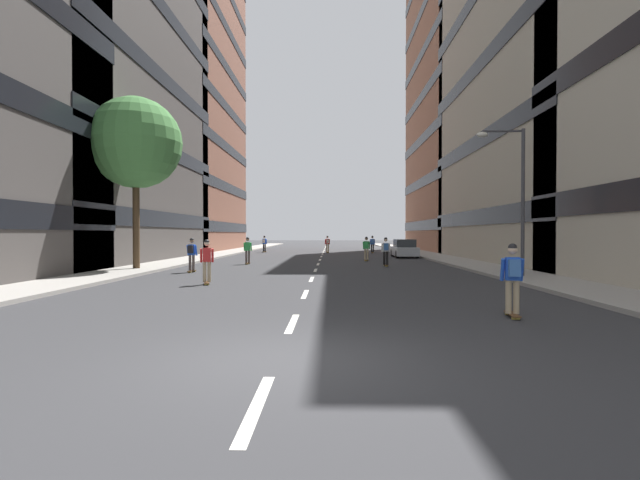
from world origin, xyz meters
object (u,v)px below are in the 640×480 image
Objects in this scene: skater_0 at (386,250)px; skater_2 at (264,243)px; skater_7 at (327,243)px; skater_4 at (372,243)px; skater_3 at (192,253)px; skater_5 at (248,249)px; street_tree_near at (136,143)px; streetlamp_right at (515,185)px; parked_car_near at (404,249)px; skater_6 at (207,259)px; skater_8 at (513,275)px; skater_1 at (366,247)px.

skater_2 is at bearing 116.83° from skater_0.
skater_4 is at bearing -6.80° from skater_7.
skater_3 is at bearing -90.20° from skater_2.
skater_2 is at bearing 95.01° from skater_5.
street_tree_near reaches higher than skater_7.
street_tree_near is 28.07m from skater_4.
street_tree_near is at bearing 167.97° from streetlamp_right.
skater_6 is (-11.03, -20.83, 0.29)m from parked_car_near.
streetlamp_right is at bearing -61.83° from skater_2.
parked_car_near is 2.47× the size of skater_8.
skater_8 is (-3.76, -9.58, -3.12)m from streetlamp_right.
parked_car_near is at bearing 96.23° from streetlamp_right.
skater_1 is at bearing 25.50° from skater_5.
skater_8 is (11.48, -38.05, 0.00)m from skater_2.
skater_0 and skater_5 have the same top height.
skater_7 is at bearing 124.69° from parked_car_near.
skater_1 is 17.48m from skater_6.
streetlamp_right is 3.65× the size of skater_3.
skater_7 is (-2.97, 14.45, 0.03)m from skater_1.
streetlamp_right is 15.94m from skater_3.
parked_car_near is 27.91m from skater_8.
skater_7 reaches higher than parked_car_near.
skater_2 is (-15.25, 28.47, -3.12)m from streetlamp_right.
parked_car_near is 2.47× the size of skater_2.
skater_3 is at bearing -105.42° from skater_5.
skater_7 is 1.00× the size of skater_8.
street_tree_near reaches higher than skater_4.
streetlamp_right is at bearing -72.91° from skater_7.
skater_3 is at bearing -155.96° from skater_0.
skater_1 and skater_5 have the same top height.
skater_0 is at bearing 15.30° from street_tree_near.
skater_4 is at bearing -6.69° from skater_2.
skater_2 is 25.43m from skater_3.
skater_6 is at bearing -107.11° from skater_4.
skater_6 is (-9.14, -29.70, -0.03)m from skater_4.
parked_car_near is at bearing 62.09° from skater_6.
skater_0 and skater_8 have the same top height.
skater_8 is (9.81, -18.99, 0.03)m from skater_5.
skater_1 and skater_7 have the same top height.
skater_4 and skater_7 have the same top height.
parked_car_near is 23.57m from skater_6.
skater_5 is (5.04, 5.45, -5.87)m from street_tree_near.
parked_car_near is at bearing -77.95° from skater_4.
street_tree_near is at bearing -97.82° from skater_2.
skater_6 is at bearing -117.91° from parked_car_near.
skater_4 is at bearing 72.89° from skater_6.
parked_car_near is 14.59m from skater_5.
street_tree_near reaches higher than skater_1.
skater_7 is (6.82, 24.65, 0.00)m from skater_3.
skater_2 is at bearing 82.18° from street_tree_near.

